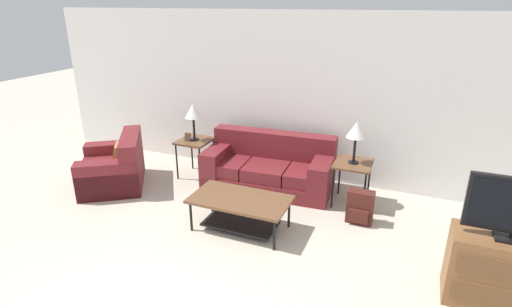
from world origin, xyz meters
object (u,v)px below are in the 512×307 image
object	(u,v)px
armchair	(115,168)
table_lamp_right	(356,131)
tv_console	(504,273)
table_lamp_left	(193,112)
side_table_right	(353,167)
backpack	(360,207)
couch	(269,169)
coffee_table	(240,206)
side_table_left	(195,144)

from	to	relation	value
armchair	table_lamp_right	world-z (taller)	table_lamp_right
table_lamp_right	tv_console	size ratio (longest dim) A/B	0.60
armchair	table_lamp_left	xyz separation A→B (m)	(0.98, 0.79, 0.80)
side_table_right	backpack	distance (m)	0.63
couch	backpack	world-z (taller)	couch
table_lamp_left	backpack	size ratio (longest dim) A/B	1.33
armchair	table_lamp_left	distance (m)	1.49
coffee_table	tv_console	xyz separation A→B (m)	(2.83, -0.29, 0.04)
couch	coffee_table	distance (m)	1.30
armchair	couch	bearing A→B (deg)	20.98
couch	armchair	world-z (taller)	couch
coffee_table	side_table_right	distance (m)	1.71
couch	side_table_right	size ratio (longest dim) A/B	3.17
armchair	side_table_right	size ratio (longest dim) A/B	2.27
backpack	tv_console	bearing A→B (deg)	-35.14
table_lamp_right	tv_console	distance (m)	2.37
side_table_right	table_lamp_right	size ratio (longest dim) A/B	1.06
table_lamp_left	backpack	bearing A→B (deg)	-10.12
side_table_right	coffee_table	bearing A→B (deg)	-133.39
armchair	side_table_left	distance (m)	1.29
table_lamp_left	tv_console	distance (m)	4.52
side_table_left	tv_console	size ratio (longest dim) A/B	0.64
couch	side_table_right	xyz separation A→B (m)	(1.27, -0.06, 0.26)
table_lamp_left	side_table_right	bearing A→B (deg)	-0.00
table_lamp_right	tv_console	bearing A→B (deg)	-42.31
side_table_right	tv_console	distance (m)	2.26
coffee_table	tv_console	size ratio (longest dim) A/B	1.25
table_lamp_left	backpack	xyz separation A→B (m)	(2.73, -0.49, -0.87)
side_table_right	table_lamp_left	world-z (taller)	table_lamp_left
couch	table_lamp_right	size ratio (longest dim) A/B	3.36
side_table_right	table_lamp_left	xyz separation A→B (m)	(-2.53, 0.00, 0.53)
table_lamp_left	couch	bearing A→B (deg)	2.88
tv_console	armchair	bearing A→B (deg)	172.04
armchair	side_table_right	xyz separation A→B (m)	(3.50, 0.79, 0.27)
coffee_table	tv_console	world-z (taller)	tv_console
table_lamp_left	tv_console	size ratio (longest dim) A/B	0.60
armchair	coffee_table	xyz separation A→B (m)	(2.34, -0.43, 0.03)
coffee_table	side_table_right	xyz separation A→B (m)	(1.16, 1.23, 0.24)
armchair	table_lamp_right	xyz separation A→B (m)	(3.50, 0.79, 0.80)
side_table_left	backpack	distance (m)	2.80
side_table_right	armchair	bearing A→B (deg)	-167.23
table_lamp_right	tv_console	xyz separation A→B (m)	(1.67, -1.52, -0.73)
side_table_right	table_lamp_left	distance (m)	2.58
armchair	table_lamp_left	bearing A→B (deg)	39.13
table_lamp_left	armchair	bearing A→B (deg)	-140.87
table_lamp_right	backpack	bearing A→B (deg)	-67.28
couch	tv_console	world-z (taller)	couch
coffee_table	side_table_left	xyz separation A→B (m)	(-1.37, 1.23, 0.24)
tv_console	couch	bearing A→B (deg)	151.69
side_table_left	side_table_right	world-z (taller)	same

